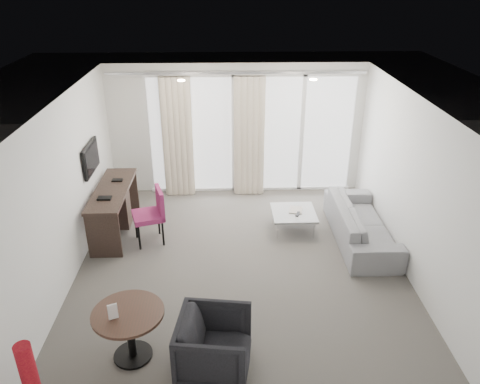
{
  "coord_description": "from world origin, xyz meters",
  "views": [
    {
      "loc": [
        -0.19,
        -5.84,
        4.23
      ],
      "look_at": [
        0.0,
        0.6,
        1.1
      ],
      "focal_mm": 35.0,
      "sensor_mm": 36.0,
      "label": 1
    }
  ],
  "objects_px": {
    "desk": "(115,210)",
    "desk_chair": "(148,216)",
    "tub_armchair": "(214,345)",
    "coffee_table": "(293,220)",
    "sofa": "(361,223)",
    "round_table": "(131,334)",
    "rattan_chair_b": "(326,141)",
    "rattan_chair_a": "(297,153)"
  },
  "relations": [
    {
      "from": "desk",
      "to": "desk_chair",
      "type": "relative_size",
      "value": 1.84
    },
    {
      "from": "tub_armchair",
      "to": "coffee_table",
      "type": "relative_size",
      "value": 1.07
    },
    {
      "from": "tub_armchair",
      "to": "sofa",
      "type": "relative_size",
      "value": 0.38
    },
    {
      "from": "round_table",
      "to": "rattan_chair_b",
      "type": "xyz_separation_m",
      "value": [
        3.57,
        6.44,
        0.05
      ]
    },
    {
      "from": "tub_armchair",
      "to": "coffee_table",
      "type": "distance_m",
      "value": 3.45
    },
    {
      "from": "desk",
      "to": "coffee_table",
      "type": "relative_size",
      "value": 2.32
    },
    {
      "from": "coffee_table",
      "to": "sofa",
      "type": "distance_m",
      "value": 1.17
    },
    {
      "from": "coffee_table",
      "to": "sofa",
      "type": "bearing_deg",
      "value": -19.34
    },
    {
      "from": "sofa",
      "to": "rattan_chair_b",
      "type": "xyz_separation_m",
      "value": [
        0.16,
        3.88,
        0.07
      ]
    },
    {
      "from": "tub_armchair",
      "to": "round_table",
      "type": "bearing_deg",
      "value": 83.64
    },
    {
      "from": "sofa",
      "to": "tub_armchair",
      "type": "bearing_deg",
      "value": 139.14
    },
    {
      "from": "sofa",
      "to": "rattan_chair_a",
      "type": "height_order",
      "value": "rattan_chair_a"
    },
    {
      "from": "coffee_table",
      "to": "rattan_chair_a",
      "type": "relative_size",
      "value": 0.89
    },
    {
      "from": "desk_chair",
      "to": "rattan_chair_b",
      "type": "relative_size",
      "value": 1.25
    },
    {
      "from": "tub_armchair",
      "to": "sofa",
      "type": "height_order",
      "value": "tub_armchair"
    },
    {
      "from": "desk_chair",
      "to": "sofa",
      "type": "bearing_deg",
      "value": -17.95
    },
    {
      "from": "coffee_table",
      "to": "sofa",
      "type": "relative_size",
      "value": 0.35
    },
    {
      "from": "coffee_table",
      "to": "round_table",
      "type": "bearing_deg",
      "value": -128.22
    },
    {
      "from": "desk_chair",
      "to": "coffee_table",
      "type": "height_order",
      "value": "desk_chair"
    },
    {
      "from": "desk_chair",
      "to": "rattan_chair_a",
      "type": "bearing_deg",
      "value": 28.31
    },
    {
      "from": "tub_armchair",
      "to": "rattan_chair_a",
      "type": "bearing_deg",
      "value": -9.19
    },
    {
      "from": "rattan_chair_a",
      "to": "rattan_chair_b",
      "type": "relative_size",
      "value": 1.12
    },
    {
      "from": "sofa",
      "to": "rattan_chair_b",
      "type": "relative_size",
      "value": 2.83
    },
    {
      "from": "round_table",
      "to": "tub_armchair",
      "type": "relative_size",
      "value": 1.02
    },
    {
      "from": "desk",
      "to": "rattan_chair_a",
      "type": "bearing_deg",
      "value": 36.2
    },
    {
      "from": "round_table",
      "to": "rattan_chair_b",
      "type": "relative_size",
      "value": 1.09
    },
    {
      "from": "round_table",
      "to": "rattan_chair_b",
      "type": "height_order",
      "value": "rattan_chair_b"
    },
    {
      "from": "desk",
      "to": "round_table",
      "type": "xyz_separation_m",
      "value": [
        0.8,
        -2.96,
        -0.08
      ]
    },
    {
      "from": "desk_chair",
      "to": "sofa",
      "type": "xyz_separation_m",
      "value": [
        3.57,
        -0.05,
        -0.16
      ]
    },
    {
      "from": "rattan_chair_a",
      "to": "round_table",
      "type": "bearing_deg",
      "value": -109.02
    },
    {
      "from": "round_table",
      "to": "rattan_chair_a",
      "type": "distance_m",
      "value": 6.18
    },
    {
      "from": "desk",
      "to": "rattan_chair_a",
      "type": "xyz_separation_m",
      "value": [
        3.53,
        2.58,
        0.01
      ]
    },
    {
      "from": "sofa",
      "to": "rattan_chair_a",
      "type": "relative_size",
      "value": 2.54
    },
    {
      "from": "coffee_table",
      "to": "rattan_chair_a",
      "type": "bearing_deg",
      "value": 81.02
    },
    {
      "from": "round_table",
      "to": "sofa",
      "type": "distance_m",
      "value": 4.26
    },
    {
      "from": "tub_armchair",
      "to": "rattan_chair_b",
      "type": "distance_m",
      "value": 7.16
    },
    {
      "from": "desk",
      "to": "rattan_chair_b",
      "type": "height_order",
      "value": "desk"
    },
    {
      "from": "desk_chair",
      "to": "coffee_table",
      "type": "bearing_deg",
      "value": -9.46
    },
    {
      "from": "sofa",
      "to": "desk_chair",
      "type": "bearing_deg",
      "value": 89.25
    },
    {
      "from": "desk_chair",
      "to": "rattan_chair_b",
      "type": "xyz_separation_m",
      "value": [
        3.73,
        3.84,
        -0.1
      ]
    },
    {
      "from": "rattan_chair_a",
      "to": "rattan_chair_b",
      "type": "bearing_deg",
      "value": 53.94
    },
    {
      "from": "sofa",
      "to": "round_table",
      "type": "bearing_deg",
      "value": 126.86
    }
  ]
}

